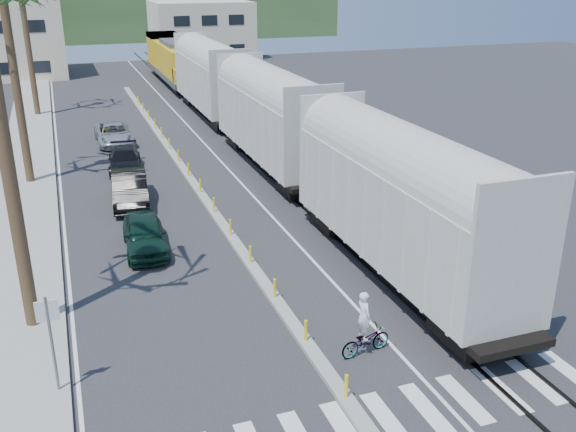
% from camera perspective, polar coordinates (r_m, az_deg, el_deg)
% --- Properties ---
extents(ground, '(140.00, 140.00, 0.00)m').
position_cam_1_polar(ground, '(18.90, 3.85, -14.39)').
color(ground, '#28282B').
rests_on(ground, ground).
extents(sidewalk, '(3.00, 90.00, 0.15)m').
position_cam_1_polar(sidewalk, '(40.56, -22.12, 4.04)').
color(sidewalk, gray).
rests_on(sidewalk, ground).
extents(rails, '(1.56, 100.00, 0.06)m').
position_cam_1_polar(rails, '(44.86, -4.57, 7.04)').
color(rails, black).
rests_on(rails, ground).
extents(median, '(0.45, 60.00, 0.85)m').
position_cam_1_polar(median, '(36.23, -8.79, 3.47)').
color(median, gray).
rests_on(median, ground).
extents(crosswalk, '(14.00, 2.20, 0.01)m').
position_cam_1_polar(crosswalk, '(17.46, 6.58, -17.92)').
color(crosswalk, silver).
rests_on(crosswalk, ground).
extents(lane_markings, '(9.42, 90.00, 0.01)m').
position_cam_1_polar(lane_markings, '(40.74, -13.19, 5.03)').
color(lane_markings, silver).
rests_on(lane_markings, ground).
extents(freight_train, '(3.00, 60.94, 5.85)m').
position_cam_1_polar(freight_train, '(42.40, -3.96, 10.20)').
color(freight_train, '#B7B4A8').
rests_on(freight_train, ground).
extents(street_sign, '(0.60, 0.08, 3.00)m').
position_cam_1_polar(street_sign, '(18.39, -20.39, -9.62)').
color(street_sign, slate).
rests_on(street_sign, ground).
extents(buildings, '(38.00, 27.00, 10.00)m').
position_cam_1_polar(buildings, '(85.91, -20.56, 15.55)').
color(buildings, beige).
rests_on(buildings, ground).
extents(hillside, '(80.00, 20.00, 12.00)m').
position_cam_1_polar(hillside, '(114.28, -17.45, 17.84)').
color(hillside, '#385628').
rests_on(hillside, ground).
extents(car_lead, '(2.08, 4.36, 1.43)m').
position_cam_1_polar(car_lead, '(27.09, -12.62, -1.59)').
color(car_lead, black).
rests_on(car_lead, ground).
extents(car_second, '(2.48, 5.08, 1.58)m').
position_cam_1_polar(car_second, '(32.66, -13.90, 2.40)').
color(car_second, black).
rests_on(car_second, ground).
extents(car_third, '(2.70, 4.79, 1.28)m').
position_cam_1_polar(car_third, '(38.19, -14.32, 4.85)').
color(car_third, black).
rests_on(car_third, ground).
extents(car_rear, '(2.34, 4.92, 1.36)m').
position_cam_1_polar(car_rear, '(44.35, -15.21, 7.06)').
color(car_rear, '#ACAFB1').
rests_on(car_rear, ground).
extents(cyclist, '(1.15, 1.90, 2.11)m').
position_cam_1_polar(cyclist, '(19.78, 6.86, -10.41)').
color(cyclist, '#9EA0A5').
rests_on(cyclist, ground).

